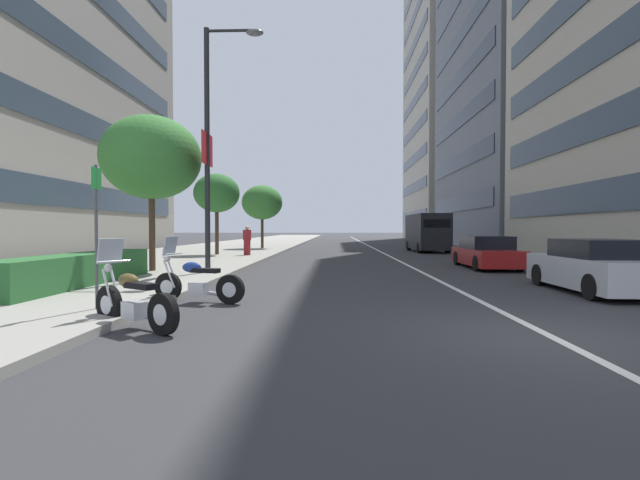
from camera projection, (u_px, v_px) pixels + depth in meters
name	position (u px, v px, depth m)	size (l,w,h in m)	color
ground_plane	(553.00, 337.00, 6.82)	(400.00, 400.00, 0.00)	#303033
sidewalk_right_plaza	(228.00, 248.00, 37.20)	(160.00, 10.48, 0.15)	gray
lane_centre_stripe	(371.00, 247.00, 41.79)	(110.00, 0.16, 0.01)	silver
motorcycle_far_end_row	(133.00, 302.00, 7.42)	(1.30, 1.90, 1.49)	black
motorcycle_nearest_camera	(197.00, 283.00, 10.07)	(0.81, 2.19, 1.48)	black
car_far_down_avenue	(595.00, 267.00, 11.63)	(4.26, 1.86, 1.38)	#B7B7BC
car_lead_in_lane	(486.00, 253.00, 19.00)	(4.69, 1.91, 1.35)	maroon
delivery_van_ahead	(427.00, 232.00, 32.67)	(5.84, 2.29, 2.72)	black
parking_sign_by_curb	(96.00, 223.00, 8.42)	(0.32, 0.06, 2.69)	#47494C
street_lamp_with_banners	(215.00, 129.00, 15.50)	(1.26, 2.06, 8.40)	#232326
clipped_hedge_bed	(77.00, 270.00, 12.01)	(6.43, 1.10, 0.83)	#28602D
street_tree_near_plaza_corner	(151.00, 158.00, 16.13)	(3.51, 3.51, 5.56)	#473323
street_tree_far_plaza	(217.00, 193.00, 26.59)	(2.69, 2.69, 4.77)	#473323
street_tree_mid_sidewalk	(262.00, 203.00, 35.37)	(3.18, 3.18, 4.95)	#473323
pedestrian_on_plaza	(247.00, 240.00, 25.86)	(0.33, 0.44, 1.69)	maroon
office_tower_far_left_down_avenue	(473.00, 90.00, 69.33)	(22.59, 18.27, 46.17)	#B7B2A3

